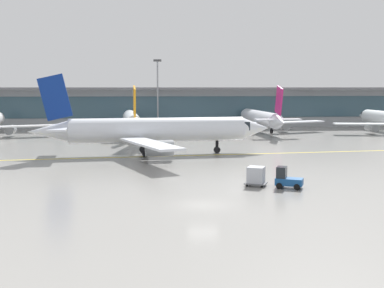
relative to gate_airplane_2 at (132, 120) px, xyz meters
name	(u,v)px	position (x,y,z in m)	size (l,w,h in m)	color
ground_plane	(203,205)	(7.31, -61.04, -3.00)	(400.00, 400.00, 0.00)	gray
taxiway_centreline_stripe	(158,156)	(4.44, -31.54, -3.00)	(110.00, 0.36, 0.01)	yellow
terminal_concourse	(164,107)	(7.31, 20.45, 1.92)	(215.03, 11.00, 9.60)	#9EA3A8
gate_airplane_2	(132,120)	(0.00, 0.00, 0.00)	(28.06, 30.24, 10.01)	white
gate_airplane_3	(261,118)	(27.36, 2.98, 0.00)	(28.08, 30.23, 10.01)	silver
taxiing_regional_jet	(155,131)	(3.99, -29.57, 0.50)	(35.24, 32.64, 11.67)	silver
baggage_tug	(287,179)	(16.31, -54.86, -2.11)	(2.95, 2.45, 2.10)	#194C8C
cargo_dolly_lead	(256,176)	(13.53, -53.54, -1.95)	(2.58, 2.34, 1.94)	#595B60
apron_light_mast_1	(158,91)	(5.65, 13.19, 5.66)	(1.80, 0.36, 15.94)	gray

